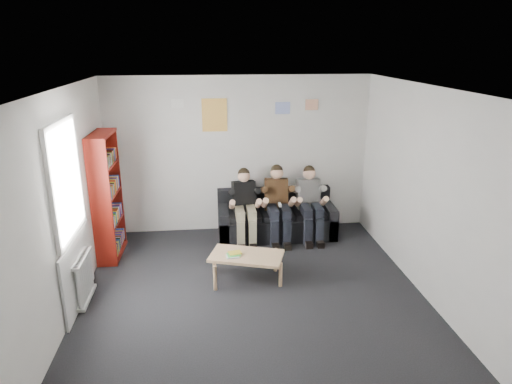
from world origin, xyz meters
The scene contains 14 objects.
room_shell centered at (0.00, 0.00, 1.35)m, with size 5.00×5.00×5.00m.
sofa centered at (0.60, 2.12, 0.28)m, with size 1.99×0.81×0.77m.
bookshelf centered at (-2.08, 1.62, 0.97)m, with size 0.29×0.88×1.95m.
coffee_table centered at (-0.05, 0.56, 0.35)m, with size 0.99×0.55×0.40m.
game_cases centered at (-0.23, 0.54, 0.42)m, with size 0.21×0.18×0.04m.
person_left centered at (0.05, 1.93, 0.61)m, with size 0.38×0.81×1.23m.
person_middle centered at (0.60, 1.93, 0.62)m, with size 0.40×0.85×1.27m.
person_right centered at (1.16, 1.93, 0.61)m, with size 0.38×0.82×1.23m.
radiator centered at (-2.15, 0.20, 0.35)m, with size 0.10×0.64×0.60m.
window centered at (-2.22, 0.20, 1.03)m, with size 0.05×1.30×2.36m.
poster_large centered at (-0.40, 2.49, 2.05)m, with size 0.42×0.01×0.55m, color #F0E754.
poster_blue centered at (0.75, 2.49, 2.15)m, with size 0.25×0.01×0.20m, color #426AE1.
poster_pink centered at (1.25, 2.49, 2.20)m, with size 0.22×0.01×0.18m, color #DA44A6.
poster_sign centered at (-1.00, 2.49, 2.25)m, with size 0.20×0.01×0.14m, color white.
Camera 1 is at (-0.55, -5.17, 3.19)m, focal length 32.00 mm.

